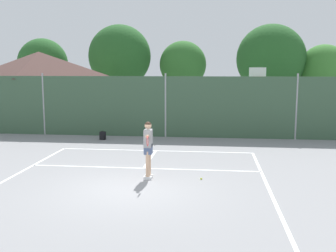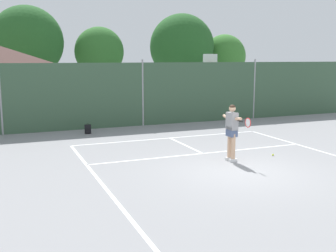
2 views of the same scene
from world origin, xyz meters
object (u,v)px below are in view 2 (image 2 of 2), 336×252
object	(u,v)px
basketball_hoop	(210,76)
tennis_ball	(273,155)
tennis_player	(232,128)
backpack_black	(88,129)

from	to	relation	value
basketball_hoop	tennis_ball	size ratio (longest dim) A/B	53.79
basketball_hoop	tennis_player	xyz separation A→B (m)	(-4.38, -9.79, -1.20)
tennis_ball	backpack_black	bearing A→B (deg)	127.79
tennis_player	tennis_ball	world-z (taller)	tennis_player
basketball_hoop	tennis_ball	bearing A→B (deg)	-105.44
backpack_black	tennis_player	bearing A→B (deg)	-62.92
tennis_player	basketball_hoop	bearing A→B (deg)	65.88
tennis_player	backpack_black	bearing A→B (deg)	117.08
basketball_hoop	backpack_black	distance (m)	8.65
basketball_hoop	backpack_black	size ratio (longest dim) A/B	7.67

